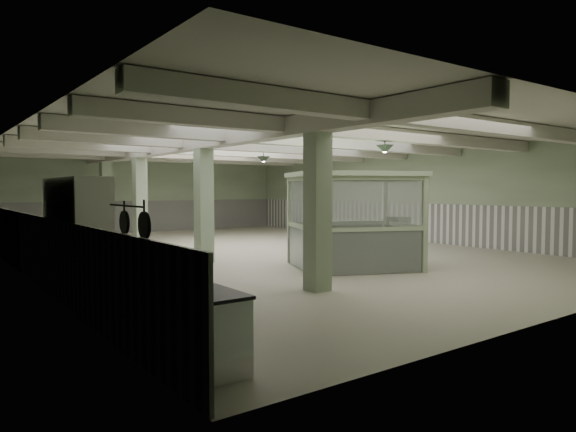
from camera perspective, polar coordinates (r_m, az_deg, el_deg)
floor at (r=16.78m, az=-3.19°, el=-4.04°), size 20.00×20.00×0.00m
ceiling at (r=16.73m, az=-3.23°, el=8.29°), size 14.00×20.00×0.02m
wall_back at (r=25.63m, az=-15.50°, el=2.32°), size 14.00×0.02×3.60m
wall_left at (r=14.12m, az=-27.78°, el=1.61°), size 0.02×20.00×3.60m
wall_right at (r=21.30m, az=12.80°, el=2.23°), size 0.02×20.00×3.60m
wainscot_left at (r=14.19m, az=-27.57°, el=-2.63°), size 0.05×19.90×1.50m
wainscot_right at (r=21.32m, az=12.72°, el=-0.59°), size 0.05×19.90×1.50m
wainscot_back at (r=25.64m, az=-15.44°, el=-0.03°), size 13.90×0.05×1.50m
girder at (r=15.50m, az=-11.08°, el=7.84°), size 0.45×19.90×0.40m
beam_a at (r=11.23m, az=18.44°, el=9.82°), size 13.90×0.35×0.32m
beam_b at (r=12.83m, az=9.18°, el=9.06°), size 13.90×0.35×0.32m
beam_c at (r=14.69m, az=2.15°, el=8.32°), size 13.90×0.35×0.32m
beam_d at (r=16.71m, az=-3.23°, el=7.67°), size 13.90×0.35×0.32m
beam_e at (r=18.85m, az=-7.40°, el=7.12°), size 13.90×0.35×0.32m
beam_f at (r=21.07m, az=-10.70°, el=6.66°), size 13.90×0.35×0.32m
beam_g at (r=23.35m, az=-13.37°, el=6.27°), size 13.90×0.35×0.32m
column_a at (r=10.33m, az=3.31°, el=1.57°), size 0.42×0.42×3.60m
column_b at (r=14.54m, az=-9.34°, el=1.95°), size 0.42×0.42×3.60m
column_c at (r=19.14m, az=-16.13°, el=2.11°), size 0.42×0.42×3.60m
column_d at (r=22.93m, az=-19.57°, el=2.18°), size 0.42×0.42×3.60m
hook_rail at (r=6.72m, az=-17.60°, el=1.09°), size 0.02×1.20×0.02m
pendant_front at (r=13.16m, az=10.71°, el=7.28°), size 0.44×0.44×0.22m
pendant_mid at (r=17.38m, az=-2.74°, el=6.27°), size 0.44×0.44×0.22m
pendant_back at (r=21.72m, az=-10.07°, el=5.57°), size 0.44×0.44×0.22m
prep_counter at (r=7.59m, az=-16.07°, el=-9.27°), size 0.83×4.72×0.91m
pitcher_near at (r=6.30m, az=-12.75°, el=-6.25°), size 0.21×0.25×0.31m
pitcher_far at (r=8.71m, az=-18.75°, el=-3.98°), size 0.17×0.20×0.25m
veg_colander at (r=5.91m, az=-11.53°, el=-7.44°), size 0.43×0.43×0.19m
orange_bowl at (r=8.79m, az=-18.71°, el=-4.42°), size 0.33×0.33×0.09m
skillet_near at (r=6.28m, az=-15.68°, el=-1.01°), size 0.04×0.32×0.32m
skillet_far at (r=6.94m, az=-17.71°, el=-0.67°), size 0.04×0.30×0.30m
walkin_cooler at (r=10.31m, az=-22.34°, el=-2.15°), size 1.17×2.56×2.34m
guard_booth at (r=13.48m, az=7.26°, el=1.46°), size 3.88×3.63×2.49m
filing_cabinet at (r=14.80m, az=12.13°, el=-2.55°), size 0.55×0.68×1.29m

